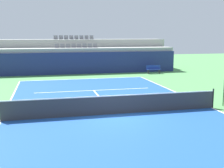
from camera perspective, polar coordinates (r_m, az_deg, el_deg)
ground_plane at (r=14.73m, az=0.56°, el=-5.94°), size 80.00×80.00×0.00m
court_surface at (r=14.73m, az=0.56°, el=-5.92°), size 11.00×24.00×0.01m
baseline_far at (r=26.25m, az=-5.68°, el=1.00°), size 11.00×0.10×0.00m
sideline_left at (r=14.48m, az=-21.04°, el=-6.84°), size 0.10×24.00×0.00m
sideline_right at (r=16.84m, az=18.94°, el=-4.43°), size 0.10×24.00×0.00m
service_line_far at (r=20.84m, az=-3.64°, el=-1.26°), size 8.26×0.10×0.00m
centre_service_line at (r=17.76m, az=-1.90°, el=-3.18°), size 0.10×6.40×0.00m
back_wall at (r=29.50m, az=-6.60°, el=4.06°), size 20.59×0.30×2.18m
stands_tier_lower at (r=30.82m, az=-6.91°, el=4.66°), size 20.59×2.40×2.57m
stands_tier_upper at (r=33.16m, az=-7.39°, el=5.74°), size 20.59×2.40×3.42m
seating_row_lower at (r=30.82m, az=-6.98°, el=7.29°), size 4.44×0.44×0.44m
seating_row_upper at (r=33.18m, az=-7.48°, el=8.91°), size 4.44×0.44×0.44m
tennis_net at (r=14.60m, az=0.57°, el=-4.02°), size 11.08×0.08×1.07m
player_bench at (r=29.98m, az=8.17°, el=2.99°), size 1.50×0.40×0.85m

